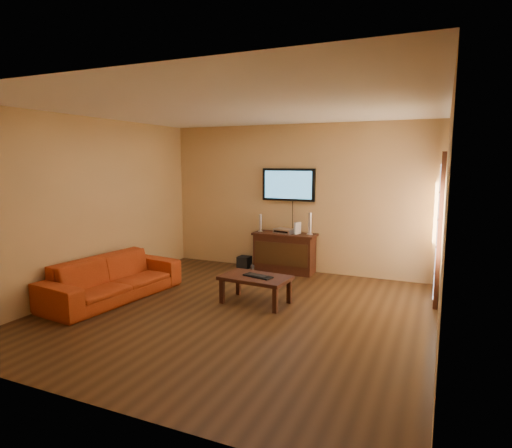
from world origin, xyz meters
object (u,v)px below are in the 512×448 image
Objects in this scene: media_console at (284,253)px; subwoofer at (244,262)px; bottle at (252,269)px; speaker_right at (310,225)px; speaker_left at (260,224)px; sofa at (113,271)px; television at (288,185)px; coffee_table at (256,280)px; av_receiver at (285,231)px; keyboard at (258,276)px; game_console at (297,228)px.

media_console is 5.15× the size of subwoofer.
media_console reaches higher than bottle.
speaker_left is at bearing -177.66° from speaker_right.
speaker_left is at bearing -21.39° from sofa.
subwoofer is at bearing -165.68° from television.
speaker_left is at bearing 111.14° from coffee_table.
av_receiver reaches higher than bottle.
speaker_left is (1.32, 2.48, 0.46)m from sofa.
coffee_table is 1.97m from speaker_right.
subwoofer is (-0.81, -0.02, -0.25)m from media_console.
coffee_table is 1.61m from bottle.
keyboard reaches higher than coffee_table.
media_console is at bearing 96.93° from coffee_table.
sofa is at bearing -162.20° from coffee_table.
television is 2.38m from coffee_table.
av_receiver is 0.77× the size of keyboard.
sofa is (-1.81, -2.48, 0.05)m from media_console.
av_receiver is at bearing 98.35° from keyboard.
speaker_right is at bearing -35.35° from sofa.
coffee_table is at bearing -67.90° from game_console.
television is at bearing 15.99° from subwoofer.
speaker_right is (0.95, 0.04, 0.03)m from speaker_left.
speaker_left reaches higher than game_console.
television is 2.18× the size of keyboard.
sofa reaches higher than subwoofer.
av_receiver is (0.48, 0.02, -0.11)m from speaker_left.
subwoofer is at bearing -175.03° from speaker_left.
speaker_right reaches higher than keyboard.
subwoofer is at bearing -162.17° from av_receiver.
bottle is 0.43× the size of keyboard.
game_console reaches higher than sofa.
keyboard reaches higher than bottle.
speaker_right is at bearing 82.65° from coffee_table.
media_console is 2.92× the size of speaker_right.
speaker_left is 0.83× the size of speaker_right.
coffee_table is 1.91m from av_receiver.
sofa is 9.43× the size of subwoofer.
coffee_table is at bearing -83.07° from media_console.
subwoofer is at bearing 119.79° from coffee_table.
media_console is 3.24× the size of av_receiver.
television is at bearing 163.20° from speaker_right.
subwoofer is (-0.32, -0.03, -0.77)m from speaker_left.
speaker_right is at bearing -16.80° from television.
av_receiver is (-0.01, -0.16, -0.84)m from television.
game_console is (2.05, 2.49, 0.42)m from sofa.
media_console is 5.38× the size of game_console.
television is 1.71m from subwoofer.
keyboard is (0.27, -2.02, -1.19)m from television.
coffee_table is at bearing -68.21° from av_receiver.
subwoofer is 0.49× the size of keyboard.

